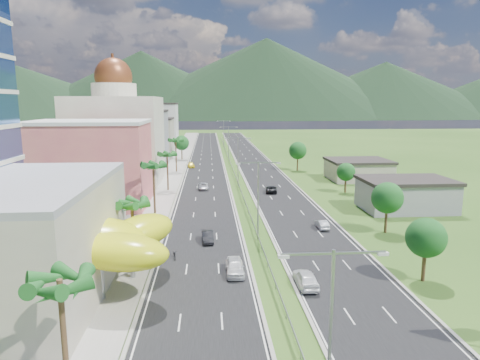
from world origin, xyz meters
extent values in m
plane|color=#2D5119|center=(0.00, 0.00, 0.00)|extent=(500.00, 500.00, 0.00)
cube|color=black|center=(-7.50, 90.00, 0.02)|extent=(11.00, 260.00, 0.04)
cube|color=black|center=(7.50, 90.00, 0.02)|extent=(11.00, 260.00, 0.04)
cube|color=gray|center=(-17.00, 90.00, 0.06)|extent=(7.00, 260.00, 0.12)
cube|color=gray|center=(0.00, 72.00, 0.62)|extent=(0.08, 216.00, 0.28)
cube|color=gray|center=(0.00, 174.00, 0.35)|extent=(0.10, 0.12, 0.70)
cylinder|color=gray|center=(0.00, -25.00, 5.50)|extent=(0.20, 0.20, 11.00)
cube|color=gray|center=(-1.44, -25.00, 10.80)|extent=(2.88, 0.12, 0.12)
cube|color=gray|center=(1.44, -25.00, 10.80)|extent=(2.88, 0.12, 0.12)
cube|color=silver|center=(-2.72, -25.00, 10.70)|extent=(0.60, 0.25, 0.18)
cube|color=silver|center=(2.72, -25.00, 10.70)|extent=(0.60, 0.25, 0.18)
cylinder|color=gray|center=(0.00, 10.00, 5.50)|extent=(0.20, 0.20, 11.00)
cube|color=gray|center=(-1.44, 10.00, 10.80)|extent=(2.88, 0.12, 0.12)
cube|color=gray|center=(1.44, 10.00, 10.80)|extent=(2.88, 0.12, 0.12)
cube|color=silver|center=(-2.72, 10.00, 10.70)|extent=(0.60, 0.25, 0.18)
cube|color=silver|center=(2.72, 10.00, 10.70)|extent=(0.60, 0.25, 0.18)
cylinder|color=gray|center=(0.00, 50.00, 5.50)|extent=(0.20, 0.20, 11.00)
cube|color=gray|center=(-1.44, 50.00, 10.80)|extent=(2.88, 0.12, 0.12)
cube|color=gray|center=(1.44, 50.00, 10.80)|extent=(2.88, 0.12, 0.12)
cube|color=silver|center=(-2.72, 50.00, 10.70)|extent=(0.60, 0.25, 0.18)
cube|color=silver|center=(2.72, 50.00, 10.70)|extent=(0.60, 0.25, 0.18)
cylinder|color=gray|center=(0.00, 95.00, 5.50)|extent=(0.20, 0.20, 11.00)
cube|color=gray|center=(-1.44, 95.00, 10.80)|extent=(2.88, 0.12, 0.12)
cube|color=gray|center=(1.44, 95.00, 10.80)|extent=(2.88, 0.12, 0.12)
cube|color=silver|center=(-2.72, 95.00, 10.70)|extent=(0.60, 0.25, 0.18)
cube|color=silver|center=(2.72, 95.00, 10.70)|extent=(0.60, 0.25, 0.18)
cylinder|color=gray|center=(0.00, 140.00, 5.50)|extent=(0.20, 0.20, 11.00)
cube|color=gray|center=(-1.44, 140.00, 10.80)|extent=(2.88, 0.12, 0.12)
cube|color=gray|center=(1.44, 140.00, 10.80)|extent=(2.88, 0.12, 0.12)
cube|color=silver|center=(-2.72, 140.00, 10.70)|extent=(0.60, 0.25, 0.18)
cube|color=silver|center=(2.72, 140.00, 10.70)|extent=(0.60, 0.25, 0.18)
cylinder|color=gray|center=(-24.00, -2.00, 2.00)|extent=(0.50, 0.50, 4.00)
cylinder|color=gray|center=(-17.00, -7.00, 2.00)|extent=(0.50, 0.50, 4.00)
cylinder|color=gray|center=(-21.00, -10.00, 2.00)|extent=(0.50, 0.50, 4.00)
cylinder|color=gray|center=(-15.00, -2.00, 2.00)|extent=(0.50, 0.50, 4.00)
cube|color=#CF5564|center=(-28.00, 32.00, 7.50)|extent=(20.00, 15.00, 15.00)
cube|color=beige|center=(-28.00, 55.00, 10.00)|extent=(20.00, 20.00, 20.00)
cylinder|color=beige|center=(-28.00, 55.00, 21.50)|extent=(10.00, 10.00, 3.00)
sphere|color=brown|center=(-28.00, 55.00, 24.50)|extent=(8.40, 8.40, 8.40)
cube|color=gray|center=(-27.00, 80.00, 8.00)|extent=(16.00, 15.00, 16.00)
cube|color=#A09784|center=(-27.00, 102.00, 6.50)|extent=(16.00, 15.00, 13.00)
cube|color=silver|center=(-27.00, 125.00, 9.00)|extent=(16.00, 15.00, 18.00)
cube|color=gray|center=(28.00, 25.00, 2.50)|extent=(15.00, 10.00, 5.00)
cube|color=#A09784|center=(30.00, 55.00, 2.20)|extent=(14.00, 12.00, 4.40)
cylinder|color=#47301C|center=(-15.50, -22.00, 4.25)|extent=(0.36, 0.36, 8.50)
cylinder|color=#47301C|center=(-15.50, 2.00, 3.75)|extent=(0.36, 0.36, 7.50)
cylinder|color=#47301C|center=(-15.50, 22.00, 4.50)|extent=(0.36, 0.36, 9.00)
cylinder|color=#47301C|center=(-15.50, 45.00, 4.00)|extent=(0.36, 0.36, 8.00)
cylinder|color=#47301C|center=(-15.50, 70.00, 4.40)|extent=(0.36, 0.36, 8.80)
cylinder|color=#47301C|center=(-15.50, 95.00, 2.45)|extent=(0.40, 0.40, 4.90)
sphere|color=#1B591F|center=(-15.50, 95.00, 5.60)|extent=(4.90, 4.90, 4.90)
cylinder|color=#47301C|center=(16.00, -5.00, 2.10)|extent=(0.40, 0.40, 4.20)
sphere|color=#1B591F|center=(16.00, -5.00, 4.80)|extent=(4.20, 4.20, 4.20)
cylinder|color=#47301C|center=(19.00, 12.00, 2.27)|extent=(0.40, 0.40, 4.55)
sphere|color=#1B591F|center=(19.00, 12.00, 5.20)|extent=(4.55, 4.55, 4.55)
cylinder|color=#47301C|center=(22.00, 40.00, 1.92)|extent=(0.40, 0.40, 3.85)
sphere|color=#1B591F|center=(22.00, 40.00, 4.40)|extent=(3.85, 3.85, 3.85)
cylinder|color=#47301C|center=(18.00, 70.00, 2.45)|extent=(0.40, 0.40, 4.90)
sphere|color=#1B591F|center=(18.00, 70.00, 5.60)|extent=(4.90, 4.90, 4.90)
imported|color=silver|center=(-3.91, -1.72, 0.88)|extent=(1.98, 4.91, 1.67)
imported|color=black|center=(-6.93, 9.65, 0.74)|extent=(1.73, 4.32, 1.40)
imported|color=#ADAFB5|center=(-7.93, 45.45, 0.70)|extent=(2.40, 4.86, 1.33)
imported|color=yellow|center=(-11.83, 77.69, 0.69)|extent=(2.44, 4.69, 1.30)
imported|color=white|center=(3.20, -5.46, 0.89)|extent=(2.08, 5.00, 1.69)
imported|color=#ABADB3|center=(10.25, 14.63, 0.69)|extent=(1.39, 3.94, 1.30)
imported|color=black|center=(6.44, 41.17, 0.73)|extent=(2.91, 5.21, 1.38)
imported|color=black|center=(-10.94, 3.65, 0.69)|extent=(0.94, 2.10, 1.29)
camera|label=1|loc=(-6.61, -46.41, 18.78)|focal=32.00mm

